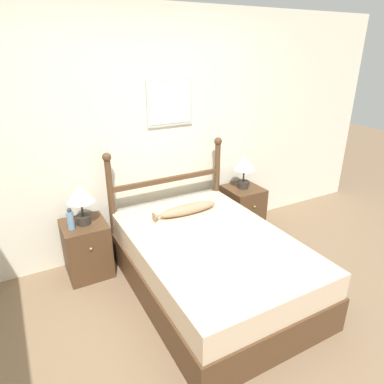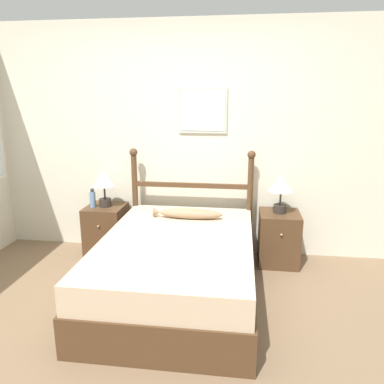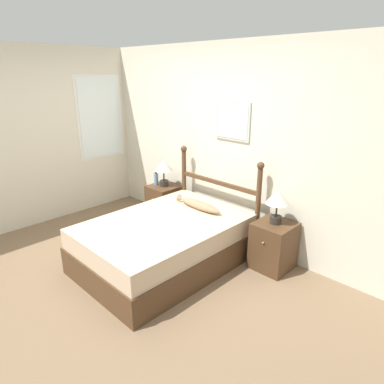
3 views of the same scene
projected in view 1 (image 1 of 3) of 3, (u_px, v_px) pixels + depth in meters
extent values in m
plane|color=#7A6047|center=(236.00, 339.00, 2.72)|extent=(16.00, 16.00, 0.00)
cube|color=beige|center=(147.00, 136.00, 3.63)|extent=(6.40, 0.06, 2.55)
cube|color=#ADB7B2|center=(170.00, 103.00, 3.58)|extent=(0.53, 0.02, 0.48)
cube|color=silver|center=(170.00, 103.00, 3.57)|extent=(0.47, 0.01, 0.42)
cube|color=#4C331E|center=(211.00, 275.00, 3.23)|extent=(1.34, 1.94, 0.32)
cube|color=#CCB293|center=(212.00, 250.00, 3.12)|extent=(1.30, 1.90, 0.23)
cylinder|color=#4C331E|center=(112.00, 212.00, 3.55)|extent=(0.06, 0.06, 1.12)
sphere|color=#4C331E|center=(107.00, 157.00, 3.32)|extent=(0.09, 0.09, 0.09)
cylinder|color=#4C331E|center=(217.00, 190.00, 4.11)|extent=(0.06, 0.06, 1.12)
sphere|color=#4C331E|center=(218.00, 141.00, 3.88)|extent=(0.09, 0.09, 0.09)
cube|color=#4C331E|center=(168.00, 180.00, 3.74)|extent=(1.28, 0.04, 0.05)
cube|color=#4C331E|center=(87.00, 248.00, 3.43)|extent=(0.42, 0.44, 0.56)
sphere|color=tan|center=(91.00, 249.00, 3.19)|extent=(0.02, 0.02, 0.02)
cube|color=#4C331E|center=(242.00, 209.00, 4.27)|extent=(0.42, 0.44, 0.56)
sphere|color=tan|center=(255.00, 207.00, 4.04)|extent=(0.02, 0.02, 0.02)
cylinder|color=#2D2823|center=(84.00, 220.00, 3.30)|extent=(0.13, 0.13, 0.09)
cylinder|color=#2D2823|center=(82.00, 209.00, 3.25)|extent=(0.02, 0.02, 0.15)
cone|color=beige|center=(80.00, 193.00, 3.19)|extent=(0.26, 0.26, 0.17)
cylinder|color=#2D2823|center=(243.00, 184.00, 4.15)|extent=(0.13, 0.13, 0.09)
cylinder|color=#2D2823|center=(244.00, 175.00, 4.11)|extent=(0.02, 0.02, 0.15)
cone|color=beige|center=(244.00, 163.00, 4.04)|extent=(0.26, 0.26, 0.17)
cylinder|color=#668CB2|center=(71.00, 220.00, 3.19)|extent=(0.06, 0.06, 0.18)
sphere|color=#333338|center=(69.00, 210.00, 3.15)|extent=(0.04, 0.04, 0.04)
ellipsoid|color=#997A5B|center=(188.00, 209.00, 3.52)|extent=(0.65, 0.14, 0.10)
cone|color=#997A5B|center=(157.00, 216.00, 3.36)|extent=(0.07, 0.09, 0.09)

